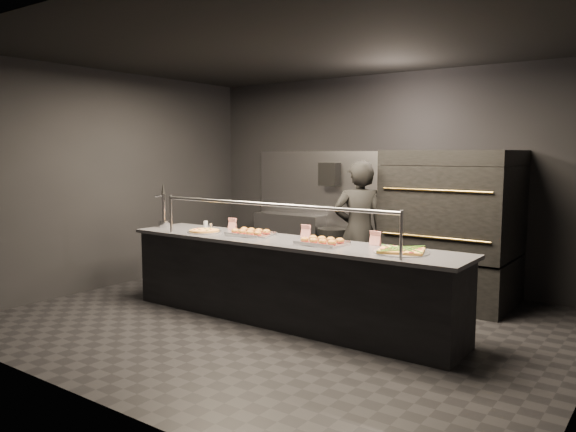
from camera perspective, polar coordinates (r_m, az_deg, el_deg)
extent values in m
plane|color=black|center=(6.40, -0.22, -10.65)|extent=(6.00, 6.00, 0.00)
plane|color=black|center=(6.21, -0.23, 16.84)|extent=(6.00, 6.00, 0.00)
cube|color=black|center=(8.28, 10.00, 3.74)|extent=(6.00, 0.04, 3.00)
cube|color=black|center=(4.36, -19.89, 1.02)|extent=(6.00, 0.04, 3.00)
cube|color=black|center=(8.25, -17.40, 3.53)|extent=(0.04, 5.00, 3.00)
cube|color=#99999E|center=(8.86, 2.90, 2.71)|extent=(2.20, 0.02, 1.20)
cube|color=black|center=(6.28, -0.22, -6.81)|extent=(4.00, 0.70, 0.88)
cube|color=#3D3D42|center=(6.19, -0.22, -2.66)|extent=(4.10, 0.78, 0.04)
cylinder|color=#99999E|center=(6.93, -11.80, 0.23)|extent=(0.03, 0.03, 0.45)
cylinder|color=#99999E|center=(5.15, 11.42, -1.91)|extent=(0.03, 0.03, 0.45)
cylinder|color=#99999E|center=(5.90, -1.94, 1.19)|extent=(3.00, 0.04, 0.04)
cube|color=black|center=(7.42, 16.20, -6.09)|extent=(1.50, 1.15, 0.60)
cube|color=black|center=(7.32, 16.35, -1.50)|extent=(1.50, 1.20, 0.55)
cube|color=black|center=(7.26, 16.48, 2.80)|extent=(1.50, 1.20, 0.55)
cube|color=black|center=(7.25, 16.58, 5.72)|extent=(1.50, 1.20, 0.18)
cylinder|color=gold|center=(6.74, 14.59, -2.11)|extent=(1.30, 0.02, 0.02)
cylinder|color=gold|center=(6.68, 14.73, 2.55)|extent=(1.30, 0.02, 0.02)
cube|color=#99999E|center=(9.04, 0.19, -2.62)|extent=(1.20, 0.35, 0.90)
cube|color=black|center=(8.61, 4.27, 4.26)|extent=(0.30, 0.20, 0.35)
cylinder|color=#B2B2B7|center=(8.38, 7.49, 0.73)|extent=(0.14, 0.14, 0.45)
cube|color=black|center=(8.36, 7.51, 2.43)|extent=(0.10, 0.06, 0.06)
cylinder|color=silver|center=(7.44, -12.48, -0.77)|extent=(0.15, 0.15, 0.09)
cylinder|color=silver|center=(7.42, -12.52, 0.70)|extent=(0.05, 0.05, 0.38)
cylinder|color=silver|center=(7.35, -13.05, 1.97)|extent=(0.02, 0.11, 0.02)
cone|color=black|center=(7.40, -12.57, 2.76)|extent=(0.05, 0.05, 0.15)
cylinder|color=silver|center=(6.88, -8.50, -1.59)|extent=(0.42, 0.42, 0.01)
cylinder|color=#CA8F40|center=(6.88, -8.50, -1.49)|extent=(0.36, 0.36, 0.02)
cylinder|color=gold|center=(6.87, -8.50, -1.39)|extent=(0.32, 0.32, 0.01)
cube|color=silver|center=(6.55, -3.81, -1.90)|extent=(0.58, 0.49, 0.02)
ellipsoid|color=#BE7028|center=(6.59, -5.40, -1.52)|extent=(0.09, 0.09, 0.06)
ellipsoid|color=#BE7028|center=(6.72, -4.48, -1.36)|extent=(0.09, 0.09, 0.06)
ellipsoid|color=#BE7028|center=(6.52, -4.65, -1.60)|extent=(0.09, 0.09, 0.06)
ellipsoid|color=#BE7028|center=(6.65, -3.74, -1.44)|extent=(0.09, 0.09, 0.06)
ellipsoid|color=#BE7028|center=(6.45, -3.89, -1.68)|extent=(0.09, 0.09, 0.06)
ellipsoid|color=#BE7028|center=(6.58, -2.98, -1.52)|extent=(0.09, 0.09, 0.06)
ellipsoid|color=#BE7028|center=(6.38, -3.11, -1.77)|extent=(0.09, 0.09, 0.06)
ellipsoid|color=#BE7028|center=(6.51, -2.21, -1.60)|extent=(0.09, 0.09, 0.06)
cube|color=silver|center=(5.91, 3.50, -2.82)|extent=(0.53, 0.42, 0.02)
ellipsoid|color=#BE7028|center=(5.93, 1.71, -2.40)|extent=(0.09, 0.09, 0.06)
ellipsoid|color=#BE7028|center=(6.06, 2.57, -2.21)|extent=(0.09, 0.09, 0.06)
ellipsoid|color=#BE7028|center=(5.87, 2.61, -2.50)|extent=(0.09, 0.09, 0.06)
ellipsoid|color=#BE7028|center=(6.00, 3.46, -2.30)|extent=(0.09, 0.09, 0.06)
ellipsoid|color=#BE7028|center=(5.81, 3.53, -2.60)|extent=(0.09, 0.09, 0.06)
ellipsoid|color=#BE7028|center=(5.94, 4.37, -2.40)|extent=(0.09, 0.09, 0.06)
ellipsoid|color=#BE7028|center=(5.75, 4.47, -2.70)|extent=(0.09, 0.09, 0.06)
ellipsoid|color=#BE7028|center=(5.89, 5.29, -2.49)|extent=(0.09, 0.09, 0.06)
cylinder|color=silver|center=(5.53, 11.43, -3.62)|extent=(0.54, 0.54, 0.01)
cube|color=#CA8F40|center=(5.53, 11.43, -3.46)|extent=(0.52, 0.49, 0.02)
cube|color=gold|center=(5.53, 11.44, -3.34)|extent=(0.49, 0.46, 0.01)
cube|color=#3A7D1F|center=(5.53, 11.44, -3.25)|extent=(0.46, 0.44, 0.01)
cylinder|color=silver|center=(7.22, -8.37, -0.87)|extent=(0.06, 0.06, 0.09)
cylinder|color=silver|center=(7.15, -7.82, -1.01)|extent=(0.04, 0.04, 0.08)
cube|color=white|center=(7.03, -5.67, -0.81)|extent=(0.12, 0.04, 0.15)
cube|color=white|center=(6.36, 1.83, -1.55)|extent=(0.12, 0.04, 0.15)
cube|color=white|center=(5.92, 8.86, -2.23)|extent=(0.12, 0.04, 0.15)
cylinder|color=black|center=(8.49, 4.53, -3.78)|extent=(0.45, 0.45, 0.75)
imported|color=black|center=(7.10, 7.21, -1.59)|extent=(0.78, 0.72, 1.78)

